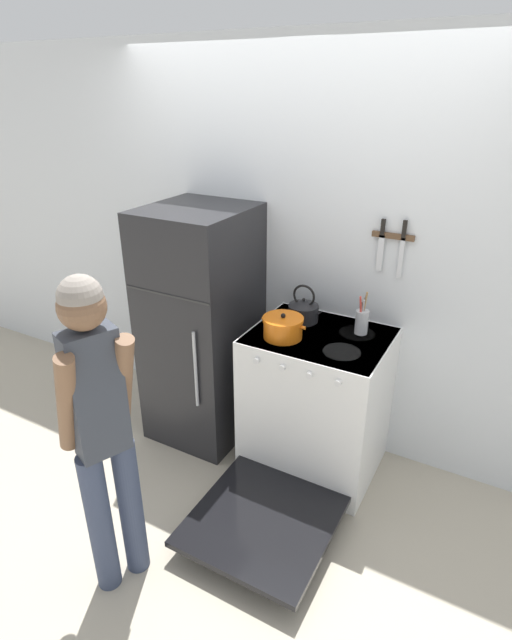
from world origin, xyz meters
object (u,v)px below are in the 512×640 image
object	(u,v)px
utensil_jar	(362,321)
person	(101,426)
stove_range	(314,405)
tea_kettle	(304,310)
refrigerator	(202,327)
dutch_oven_pot	(283,327)

from	to	relation	value
utensil_jar	person	distance (m)	1.56
stove_range	person	world-z (taller)	person
stove_range	tea_kettle	xyz separation A→B (m)	(-0.17, 0.17, 0.54)
refrigerator	tea_kettle	size ratio (longest dim) A/B	6.68
dutch_oven_pot	tea_kettle	distance (m)	0.26
stove_range	utensil_jar	world-z (taller)	utensil_jar
stove_range	utensil_jar	bearing A→B (deg)	41.36
dutch_oven_pot	utensil_jar	world-z (taller)	utensil_jar
stove_range	person	size ratio (longest dim) A/B	0.87
dutch_oven_pot	utensil_jar	distance (m)	0.47
tea_kettle	utensil_jar	bearing A→B (deg)	1.01
refrigerator	stove_range	xyz separation A→B (m)	(0.84, -0.03, -0.33)
stove_range	utensil_jar	distance (m)	0.61
dutch_oven_pot	person	xyz separation A→B (m)	(-0.33, -1.11, -0.08)
refrigerator	stove_range	size ratio (longest dim) A/B	1.13
stove_range	person	distance (m)	1.39
person	stove_range	bearing A→B (deg)	-0.66
stove_range	utensil_jar	xyz separation A→B (m)	(0.20, 0.18, 0.55)
stove_range	tea_kettle	size ratio (longest dim) A/B	5.89
utensil_jar	person	size ratio (longest dim) A/B	0.16
dutch_oven_pot	tea_kettle	bearing A→B (deg)	86.94
refrigerator	dutch_oven_pot	bearing A→B (deg)	-10.29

